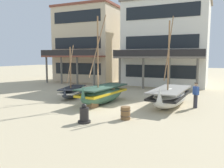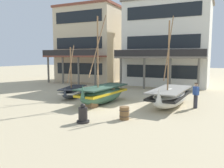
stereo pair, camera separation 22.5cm
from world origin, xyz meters
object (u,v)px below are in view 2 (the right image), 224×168
(fishing_boat_centre_large, at_px, (170,97))
(harbor_building_annex, at_px, (90,44))
(fisherman_by_hull, at_px, (196,96))
(capstan_winch, at_px, (83,115))
(harbor_building_main, at_px, (168,44))
(wooden_barrel, at_px, (124,113))
(cargo_crate, at_px, (91,103))
(fishing_boat_near_left, at_px, (103,94))
(fishing_boat_far_right, at_px, (73,92))

(fishing_boat_centre_large, xyz_separation_m, harbor_building_annex, (-13.67, 12.48, 4.41))
(fishing_boat_centre_large, distance_m, fisherman_by_hull, 1.67)
(capstan_winch, bearing_deg, fishing_boat_centre_large, 61.03)
(fisherman_by_hull, relative_size, harbor_building_main, 0.17)
(wooden_barrel, bearing_deg, cargo_crate, 149.91)
(fisherman_by_hull, height_order, capstan_winch, fisherman_by_hull)
(wooden_barrel, distance_m, harbor_building_main, 17.61)
(fishing_boat_centre_large, bearing_deg, cargo_crate, -151.12)
(harbor_building_annex, bearing_deg, fisherman_by_hull, -38.89)
(fishing_boat_near_left, height_order, wooden_barrel, fishing_boat_near_left)
(fishing_boat_centre_large, height_order, wooden_barrel, fishing_boat_centre_large)
(fishing_boat_far_right, height_order, capstan_winch, fishing_boat_far_right)
(fisherman_by_hull, distance_m, harbor_building_annex, 20.14)
(fishing_boat_far_right, relative_size, fisherman_by_hull, 2.55)
(wooden_barrel, height_order, harbor_building_main, harbor_building_main)
(fishing_boat_far_right, height_order, cargo_crate, fishing_boat_far_right)
(fishing_boat_near_left, height_order, capstan_winch, fishing_boat_near_left)
(capstan_winch, distance_m, harbor_building_annex, 21.61)
(fishing_boat_near_left, xyz_separation_m, fishing_boat_centre_large, (4.62, 1.05, -0.03))
(fishing_boat_near_left, distance_m, cargo_crate, 1.59)
(capstan_winch, xyz_separation_m, harbor_building_main, (0.41, 18.40, 4.53))
(harbor_building_main, bearing_deg, fishing_boat_far_right, -111.77)
(fishing_boat_centre_large, distance_m, wooden_barrel, 4.68)
(harbor_building_annex, bearing_deg, capstan_winch, -60.38)
(fishing_boat_far_right, bearing_deg, fisherman_by_hull, 1.05)
(fishing_boat_far_right, xyz_separation_m, wooden_barrel, (6.33, -4.35, -0.15))
(fisherman_by_hull, xyz_separation_m, harbor_building_main, (-4.49, 12.43, 4.09))
(capstan_winch, bearing_deg, cargo_crate, 113.79)
(cargo_crate, relative_size, harbor_building_main, 0.07)
(wooden_barrel, bearing_deg, harbor_building_main, 94.38)
(harbor_building_main, bearing_deg, fishing_boat_near_left, -97.47)
(capstan_winch, distance_m, wooden_barrel, 2.24)
(fishing_boat_near_left, relative_size, cargo_crate, 9.09)
(fishing_boat_near_left, xyz_separation_m, harbor_building_main, (1.78, 13.59, 4.23))
(fishing_boat_near_left, relative_size, fishing_boat_centre_large, 1.04)
(fishing_boat_far_right, bearing_deg, wooden_barrel, -34.51)
(fisherman_by_hull, distance_m, capstan_winch, 7.74)
(fishing_boat_far_right, height_order, harbor_building_annex, harbor_building_annex)
(fishing_boat_far_right, height_order, fisherman_by_hull, fishing_boat_far_right)
(fishing_boat_centre_large, relative_size, fishing_boat_far_right, 1.41)
(fishing_boat_far_right, bearing_deg, harbor_building_main, 68.23)
(fisherman_by_hull, height_order, harbor_building_annex, harbor_building_annex)
(fishing_boat_centre_large, relative_size, wooden_barrel, 8.68)
(fishing_boat_far_right, distance_m, wooden_barrel, 7.68)
(fisherman_by_hull, height_order, cargo_crate, fisherman_by_hull)
(wooden_barrel, distance_m, harbor_building_annex, 21.32)
(fishing_boat_centre_large, distance_m, cargo_crate, 5.36)
(fishing_boat_centre_large, xyz_separation_m, harbor_building_main, (-2.84, 12.54, 4.25))
(fisherman_by_hull, relative_size, wooden_barrel, 2.41)
(fishing_boat_near_left, distance_m, fishing_boat_far_right, 3.40)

